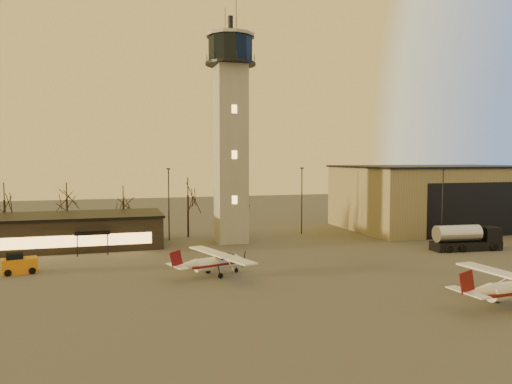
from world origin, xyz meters
TOP-DOWN VIEW (x-y plane):
  - ground at (0.00, 0.00)m, footprint 220.00×220.00m
  - control_tower at (0.00, 30.00)m, footprint 6.80×6.80m
  - hangar at (36.00, 33.98)m, footprint 30.60×20.60m
  - terminal at (-21.99, 31.98)m, footprint 25.40×12.20m
  - light_poles at (0.50, 31.00)m, footprint 58.50×12.25m
  - tree_row at (-13.70, 39.16)m, footprint 37.20×9.20m
  - cessna_rear at (-5.88, 11.47)m, footprint 8.78×10.80m
  - fuel_truck at (26.83, 15.77)m, footprint 8.92×3.55m
  - service_cart at (-24.86, 17.99)m, footprint 3.56×2.61m

SIDE VIEW (x-z plane):
  - ground at x=0.00m, z-range 0.00..0.00m
  - service_cart at x=-24.86m, z-range -0.25..1.83m
  - cessna_rear at x=-5.88m, z-range -0.48..2.54m
  - fuel_truck at x=26.83m, z-range -0.34..2.89m
  - terminal at x=-21.99m, z-range 0.01..4.31m
  - hangar at x=36.00m, z-range 0.00..10.30m
  - light_poles at x=0.50m, z-range 0.34..10.48m
  - tree_row at x=-13.70m, z-range 1.54..10.34m
  - control_tower at x=0.00m, z-range 0.03..32.63m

